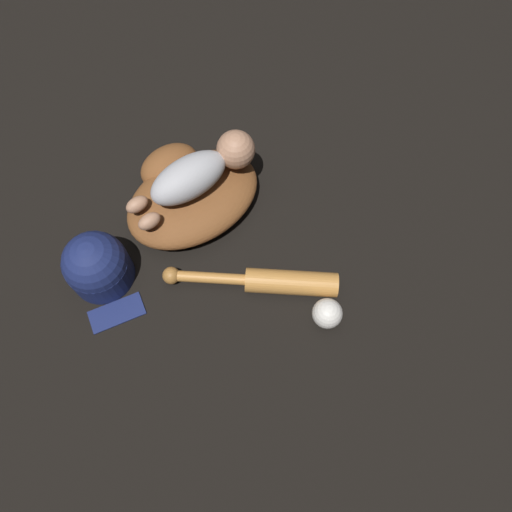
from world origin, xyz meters
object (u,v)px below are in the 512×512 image
baseball_glove (189,193)px  baseball_bat (271,281)px  baby_figure (201,171)px  baseball (327,313)px  baseball_cap (97,266)px

baseball_glove → baseball_bat: bearing=-75.3°
baseball_glove → baby_figure: (0.04, -0.01, 0.09)m
baseball → baseball_cap: bearing=142.2°
baseball → baseball_bat: bearing=121.2°
baby_figure → baseball_bat: size_ratio=0.92×
baseball → baseball_cap: (-0.44, 0.34, 0.03)m
baseball_bat → baseball: 0.15m
baseball_bat → baseball: size_ratio=5.34×
baseball_cap → baseball: bearing=-37.8°
baseball_bat → baby_figure: bearing=98.4°
baseball_bat → baseball_cap: baseball_cap is taller
baby_figure → baseball: (0.12, -0.42, -0.10)m
baseball → baseball_cap: size_ratio=0.33×
baseball_glove → baseball: 0.47m
baby_figure → baseball: bearing=-73.8°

